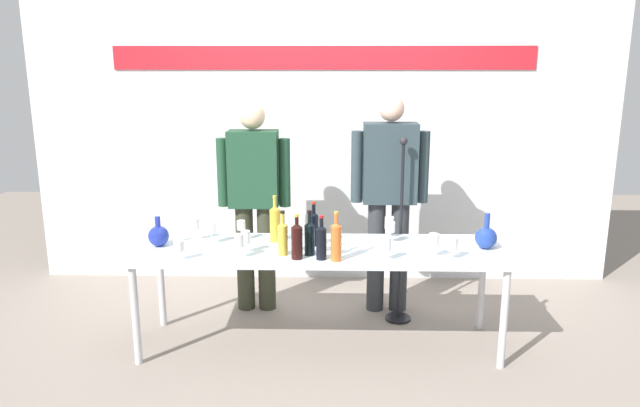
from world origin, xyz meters
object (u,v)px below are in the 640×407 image
Objects in this scene: wine_bottle_4 at (336,240)px; wine_glass_right_0 at (389,223)px; wine_glass_left_3 at (179,246)px; wine_glass_right_2 at (386,244)px; wine_glass_right_4 at (453,245)px; wine_glass_right_1 at (390,228)px; wine_glass_left_2 at (194,225)px; wine_bottle_6 at (283,237)px; decanter_blue_right at (486,237)px; presenter_left at (254,196)px; wine_bottle_0 at (314,227)px; wine_glass_left_4 at (239,242)px; wine_bottle_3 at (321,241)px; wine_bottle_2 at (297,240)px; wine_glass_left_1 at (241,226)px; wine_glass_left_0 at (246,238)px; display_table at (319,255)px; wine_bottle_1 at (310,237)px; microphone_stand at (400,262)px; presenter_right at (389,191)px; decanter_blue_left at (159,236)px; wine_glass_right_3 at (434,240)px; wine_bottle_5 at (275,223)px.

wine_bottle_4 is 2.15× the size of wine_glass_right_0.
wine_glass_right_2 is (1.33, 0.03, 0.01)m from wine_glass_left_3.
wine_glass_right_4 is (1.76, 0.07, 0.00)m from wine_glass_left_3.
wine_glass_right_1 is 1.00× the size of wine_glass_right_2.
wine_bottle_6 is at bearing -25.71° from wine_glass_left_2.
decanter_blue_right reaches higher than wine_glass_right_2.
presenter_left is at bearing 68.37° from wine_glass_left_3.
wine_bottle_0 reaches higher than wine_glass_right_2.
decanter_blue_right is 1.67m from wine_glass_left_4.
wine_bottle_3 reaches higher than wine_glass_left_4.
wine_bottle_6 reaches higher than wine_bottle_2.
wine_glass_left_1 is (-0.58, 0.41, -0.02)m from wine_bottle_3.
wine_bottle_6 is 2.01× the size of wine_glass_left_0.
presenter_left reaches higher than decanter_blue_right.
display_table is 16.69× the size of wine_glass_right_1.
presenter_left reaches higher than wine_glass_left_1.
wine_bottle_1 is 0.21× the size of microphone_stand.
wine_bottle_4 is at bearing -124.78° from microphone_stand.
wine_bottle_1 is at bearing 176.43° from wine_glass_right_4.
wine_bottle_4 is (-1.02, -0.28, 0.06)m from decanter_blue_right.
decanter_blue_right is 2.04m from wine_glass_left_2.
wine_glass_right_2 is (0.67, -0.09, -0.02)m from wine_bottle_6.
wine_glass_right_1 is at bearing 29.56° from wine_bottle_2.
presenter_right is 11.41× the size of wine_glass_right_0.
wine_bottle_3 is at bearing -12.67° from decanter_blue_left.
wine_bottle_1 is 0.18m from wine_bottle_6.
wine_glass_right_4 is at bearing -14.55° from wine_glass_right_3.
wine_glass_left_1 is 1.08m from wine_glass_right_2.
wine_bottle_2 is at bearing -169.07° from decanter_blue_right.
decanter_blue_left reaches higher than wine_glass_left_2.
wine_bottle_2 is (-0.08, -0.08, 0.00)m from wine_bottle_1.
wine_bottle_6 reaches higher than decanter_blue_right.
wine_glass_right_4 is at bearing -3.57° from wine_bottle_1.
wine_glass_left_3 is 0.85× the size of wine_glass_right_2.
wine_glass_right_2 is (0.48, -0.30, -0.02)m from wine_bottle_0.
wine_glass_left_4 is at bearing -140.23° from presenter_right.
wine_glass_left_4 is (0.60, -0.24, 0.04)m from decanter_blue_left.
wine_glass_left_3 is at bearing -179.37° from wine_bottle_4.
wine_bottle_1 is 1.02× the size of wine_bottle_2.
microphone_stand reaches higher than wine_glass_left_2.
microphone_stand is (-0.14, 0.62, -0.37)m from wine_glass_right_3.
wine_glass_right_3 reaches higher than wine_glass_left_3.
presenter_right reaches higher than wine_glass_left_0.
wine_bottle_6 reaches higher than display_table.
wine_bottle_0 is 0.22× the size of microphone_stand.
wine_bottle_3 is at bearing -48.76° from wine_bottle_5.
wine_glass_right_2 is at bearing -8.33° from wine_glass_left_0.
wine_bottle_0 is at bearing 178.13° from decanter_blue_right.
wine_bottle_1 is 0.84m from wine_glass_left_3.
wine_bottle_2 is at bearing 172.15° from wine_bottle_4.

